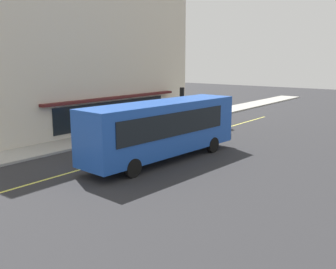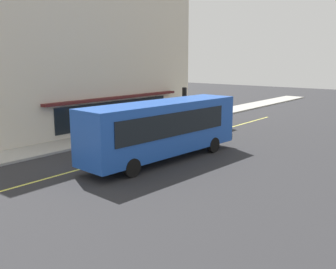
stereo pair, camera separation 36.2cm
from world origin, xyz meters
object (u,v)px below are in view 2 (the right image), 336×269
Objects in this scene: bus at (164,127)px; car_teal at (137,131)px; pedestrian_near_storefront at (185,108)px; traffic_light at (185,96)px; pedestrian_mid_block at (129,119)px; pedestrian_waiting at (102,126)px.

bus is 5.78m from car_teal.
car_teal is 10.48m from pedestrian_near_storefront.
car_teal is at bearing -166.86° from traffic_light.
car_teal is 2.50× the size of pedestrian_near_storefront.
pedestrian_mid_block reaches higher than pedestrian_waiting.
traffic_light is 7.38m from pedestrian_mid_block.
pedestrian_mid_block is (1.29, 2.11, 0.54)m from car_teal.
pedestrian_mid_block is at bearing -173.95° from pedestrian_near_storefront.
bus is at bearing -100.89° from pedestrian_waiting.
pedestrian_waiting is at bearing 125.58° from car_teal.
pedestrian_near_storefront reaches higher than pedestrian_waiting.
car_teal is 2.33× the size of pedestrian_mid_block.
traffic_light reaches higher than pedestrian_waiting.
pedestrian_near_storefront is at bearing 6.05° from pedestrian_mid_block.
pedestrian_near_storefront is 0.93× the size of pedestrian_mid_block.
bus is at bearing -120.66° from pedestrian_mid_block.
bus reaches higher than traffic_light.
car_teal is at bearing -163.17° from pedestrian_near_storefront.
pedestrian_near_storefront is (12.87, 7.90, -0.79)m from bus.
pedestrian_near_storefront is at bearing 31.55° from bus.
car_teal is 2.61m from pedestrian_waiting.
bus is 7.30× the size of pedestrian_waiting.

